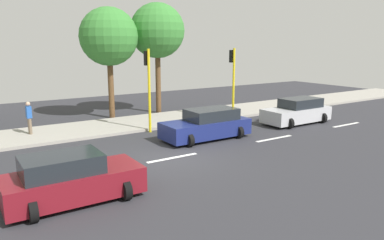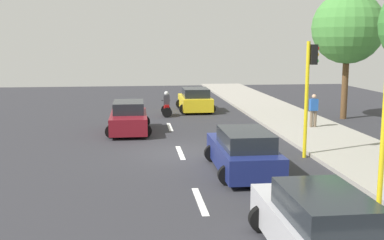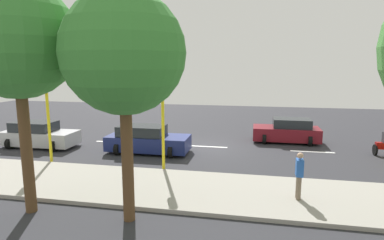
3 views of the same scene
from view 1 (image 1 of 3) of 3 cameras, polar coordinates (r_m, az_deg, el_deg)
ground_plane at (r=15.81m, az=-3.02°, el=-6.04°), size 40.00×60.00×0.10m
sidewalk at (r=21.92m, az=-12.24°, el=-0.93°), size 4.00×60.00×0.15m
lane_stripe_far_north at (r=23.95m, az=22.67°, el=-0.69°), size 0.20×2.40×0.01m
lane_stripe_north at (r=19.38m, az=12.53°, el=-2.81°), size 0.20×2.40×0.01m
lane_stripe_mid at (r=15.79m, az=-3.03°, el=-5.85°), size 0.20×2.40×0.01m
lane_stripe_south at (r=13.98m, az=-25.14°, el=-9.35°), size 0.20×2.40×0.01m
car_dark_blue at (r=18.79m, az=2.32°, el=-0.77°), size 2.26×4.56×1.52m
car_silver at (r=23.33m, az=15.89°, el=1.23°), size 2.20×4.39×1.52m
car_maroon at (r=11.96m, az=-18.11°, el=-8.71°), size 2.19×4.08×1.52m
pedestrian_near_signal at (r=20.89m, az=-23.80°, el=0.47°), size 0.40×0.24×1.69m
traffic_light_corner at (r=23.22m, az=6.30°, el=7.09°), size 0.49×0.24×4.50m
traffic_light_midblock at (r=20.05m, az=-6.76°, el=6.36°), size 0.49×0.24×4.50m
street_tree_north at (r=25.75m, az=-5.37°, el=13.48°), size 3.70×3.70×7.48m
street_tree_south at (r=24.26m, az=-12.69°, el=12.36°), size 3.65×3.65×7.03m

